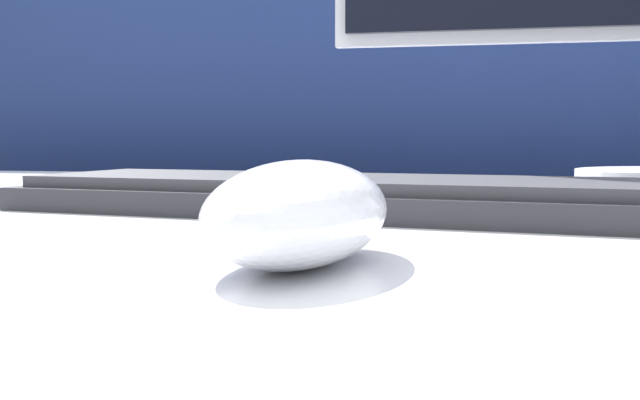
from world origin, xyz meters
name	(u,v)px	position (x,y,z in m)	size (l,w,h in m)	color
partition_panel	(421,320)	(0.00, 0.62, 0.52)	(5.00, 0.03, 1.05)	navy
computer_mouse_near	(301,213)	(0.02, -0.23, 0.78)	(0.08, 0.13, 0.04)	white
keyboard	(330,195)	(-0.02, -0.02, 0.77)	(0.45, 0.20, 0.02)	#28282D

